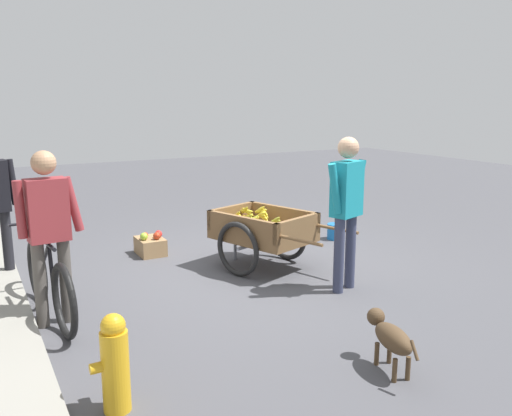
{
  "coord_description": "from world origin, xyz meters",
  "views": [
    {
      "loc": [
        -5.3,
        2.87,
        2.0
      ],
      "look_at": [
        0.02,
        -0.08,
        0.75
      ],
      "focal_mm": 37.28,
      "sensor_mm": 36.0,
      "label": 1
    }
  ],
  "objects_px": {
    "fruit_cart": "(263,232)",
    "apple_crate": "(150,245)",
    "cyclist_person": "(48,223)",
    "plastic_bucket": "(336,231)",
    "fire_hydrant": "(115,363)",
    "vendor_person": "(347,200)",
    "dog": "(390,336)",
    "bicycle": "(49,282)"
  },
  "relations": [
    {
      "from": "fruit_cart",
      "to": "apple_crate",
      "type": "xyz_separation_m",
      "value": [
        1.18,
        1.02,
        -0.31
      ]
    },
    {
      "from": "apple_crate",
      "to": "cyclist_person",
      "type": "bearing_deg",
      "value": 139.91
    },
    {
      "from": "plastic_bucket",
      "to": "fire_hydrant",
      "type": "bearing_deg",
      "value": 125.55
    },
    {
      "from": "vendor_person",
      "to": "dog",
      "type": "distance_m",
      "value": 1.86
    },
    {
      "from": "vendor_person",
      "to": "plastic_bucket",
      "type": "height_order",
      "value": "vendor_person"
    },
    {
      "from": "bicycle",
      "to": "plastic_bucket",
      "type": "relative_size",
      "value": 6.74
    },
    {
      "from": "fire_hydrant",
      "to": "plastic_bucket",
      "type": "distance_m",
      "value": 4.82
    },
    {
      "from": "fruit_cart",
      "to": "fire_hydrant",
      "type": "bearing_deg",
      "value": 132.88
    },
    {
      "from": "vendor_person",
      "to": "dog",
      "type": "relative_size",
      "value": 2.46
    },
    {
      "from": "dog",
      "to": "apple_crate",
      "type": "relative_size",
      "value": 1.5
    },
    {
      "from": "bicycle",
      "to": "cyclist_person",
      "type": "xyz_separation_m",
      "value": [
        -0.15,
        -0.01,
        0.59
      ]
    },
    {
      "from": "bicycle",
      "to": "plastic_bucket",
      "type": "xyz_separation_m",
      "value": [
        1.01,
        -4.06,
        -0.24
      ]
    },
    {
      "from": "bicycle",
      "to": "fire_hydrant",
      "type": "relative_size",
      "value": 2.48
    },
    {
      "from": "cyclist_person",
      "to": "fire_hydrant",
      "type": "xyz_separation_m",
      "value": [
        -1.63,
        -0.13,
        -0.6
      ]
    },
    {
      "from": "cyclist_person",
      "to": "apple_crate",
      "type": "height_order",
      "value": "cyclist_person"
    },
    {
      "from": "vendor_person",
      "to": "bicycle",
      "type": "distance_m",
      "value": 3.0
    },
    {
      "from": "fruit_cart",
      "to": "dog",
      "type": "height_order",
      "value": "fruit_cart"
    },
    {
      "from": "dog",
      "to": "plastic_bucket",
      "type": "relative_size",
      "value": 2.69
    },
    {
      "from": "fire_hydrant",
      "to": "plastic_bucket",
      "type": "height_order",
      "value": "fire_hydrant"
    },
    {
      "from": "vendor_person",
      "to": "bicycle",
      "type": "relative_size",
      "value": 0.98
    },
    {
      "from": "fruit_cart",
      "to": "vendor_person",
      "type": "xyz_separation_m",
      "value": [
        -1.09,
        -0.37,
        0.54
      ]
    },
    {
      "from": "dog",
      "to": "apple_crate",
      "type": "xyz_separation_m",
      "value": [
        3.81,
        0.62,
        -0.14
      ]
    },
    {
      "from": "fruit_cart",
      "to": "plastic_bucket",
      "type": "distance_m",
      "value": 1.73
    },
    {
      "from": "dog",
      "to": "fruit_cart",
      "type": "bearing_deg",
      "value": -8.72
    },
    {
      "from": "cyclist_person",
      "to": "plastic_bucket",
      "type": "xyz_separation_m",
      "value": [
        1.16,
        -4.04,
        -0.82
      ]
    },
    {
      "from": "dog",
      "to": "apple_crate",
      "type": "bearing_deg",
      "value": 9.22
    },
    {
      "from": "fruit_cart",
      "to": "vendor_person",
      "type": "height_order",
      "value": "vendor_person"
    },
    {
      "from": "fire_hydrant",
      "to": "plastic_bucket",
      "type": "relative_size",
      "value": 2.72
    },
    {
      "from": "fire_hydrant",
      "to": "apple_crate",
      "type": "xyz_separation_m",
      "value": [
        3.34,
        -1.31,
        -0.21
      ]
    },
    {
      "from": "cyclist_person",
      "to": "apple_crate",
      "type": "distance_m",
      "value": 2.38
    },
    {
      "from": "vendor_person",
      "to": "cyclist_person",
      "type": "height_order",
      "value": "vendor_person"
    },
    {
      "from": "cyclist_person",
      "to": "fire_hydrant",
      "type": "relative_size",
      "value": 2.35
    },
    {
      "from": "vendor_person",
      "to": "bicycle",
      "type": "bearing_deg",
      "value": 75.99
    },
    {
      "from": "fruit_cart",
      "to": "fire_hydrant",
      "type": "height_order",
      "value": "fruit_cart"
    },
    {
      "from": "fire_hydrant",
      "to": "apple_crate",
      "type": "distance_m",
      "value": 3.6
    },
    {
      "from": "bicycle",
      "to": "apple_crate",
      "type": "distance_m",
      "value": 2.14
    },
    {
      "from": "vendor_person",
      "to": "fire_hydrant",
      "type": "distance_m",
      "value": 2.98
    },
    {
      "from": "fruit_cart",
      "to": "apple_crate",
      "type": "bearing_deg",
      "value": 40.94
    },
    {
      "from": "dog",
      "to": "fire_hydrant",
      "type": "bearing_deg",
      "value": 76.53
    },
    {
      "from": "plastic_bucket",
      "to": "dog",
      "type": "bearing_deg",
      "value": 148.66
    },
    {
      "from": "fruit_cart",
      "to": "plastic_bucket",
      "type": "relative_size",
      "value": 7.35
    },
    {
      "from": "vendor_person",
      "to": "dog",
      "type": "xyz_separation_m",
      "value": [
        -1.53,
        0.78,
        -0.71
      ]
    }
  ]
}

